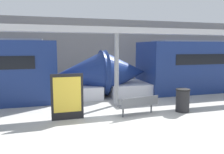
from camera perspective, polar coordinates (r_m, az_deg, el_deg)
name	(u,v)px	position (r m, az deg, el deg)	size (l,w,h in m)	color
ground_plane	(132,128)	(7.84, 5.32, -13.03)	(60.00, 60.00, 0.00)	#B2AFA8
station_wall	(84,51)	(17.38, -7.25, 6.77)	(56.00, 0.20, 5.00)	gray
bench_near	(139,104)	(9.06, 7.01, -6.95)	(1.79, 0.75, 0.79)	#4C4F54
trash_bin	(183,100)	(9.98, 17.96, -5.79)	(0.60, 0.60, 1.00)	black
poster_board	(67,97)	(8.55, -11.59, -5.04)	(1.22, 0.07, 1.79)	black
support_column_near	(116,70)	(10.37, 1.18, 1.84)	(0.22, 0.22, 3.42)	gray
canopy_beam	(117,30)	(10.35, 1.21, 12.08)	(28.00, 0.60, 0.28)	#B7B7BC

